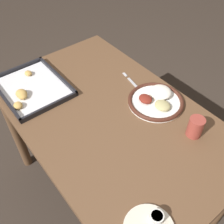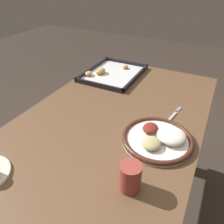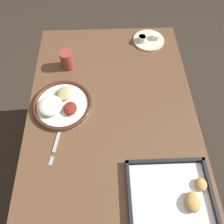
{
  "view_description": "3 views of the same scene",
  "coord_description": "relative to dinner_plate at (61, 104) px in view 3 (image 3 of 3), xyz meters",
  "views": [
    {
      "loc": [
        -0.67,
        0.51,
        1.65
      ],
      "look_at": [
        -0.03,
        0.0,
        0.8
      ],
      "focal_mm": 42.0,
      "sensor_mm": 36.0,
      "label": 1
    },
    {
      "loc": [
        -0.73,
        -0.35,
        1.33
      ],
      "look_at": [
        -0.03,
        0.0,
        0.8
      ],
      "focal_mm": 35.0,
      "sensor_mm": 36.0,
      "label": 2
    },
    {
      "loc": [
        0.46,
        -0.02,
        1.61
      ],
      "look_at": [
        -0.03,
        0.0,
        0.8
      ],
      "focal_mm": 35.0,
      "sensor_mm": 36.0,
      "label": 3
    }
  ],
  "objects": [
    {
      "name": "dining_table",
      "position": [
        0.08,
        0.23,
        -0.14
      ],
      "size": [
        1.22,
        0.76,
        0.77
      ],
      "color": "brown",
      "rests_on": "ground_plane"
    },
    {
      "name": "baking_tray",
      "position": [
        0.46,
        0.44,
        -0.0
      ],
      "size": [
        0.39,
        0.31,
        0.04
      ],
      "color": "black",
      "rests_on": "dining_table"
    },
    {
      "name": "saucer_plate",
      "position": [
        -0.42,
        0.45,
        -0.0
      ],
      "size": [
        0.17,
        0.17,
        0.04
      ],
      "color": "beige",
      "rests_on": "dining_table"
    },
    {
      "name": "drinking_cup",
      "position": [
        -0.24,
        0.02,
        0.03
      ],
      "size": [
        0.07,
        0.07,
        0.09
      ],
      "color": "#993D33",
      "rests_on": "dining_table"
    },
    {
      "name": "dinner_plate",
      "position": [
        0.0,
        0.0,
        0.0
      ],
      "size": [
        0.27,
        0.27,
        0.05
      ],
      "color": "white",
      "rests_on": "dining_table"
    },
    {
      "name": "fork",
      "position": [
        0.16,
        -0.0,
        -0.01
      ],
      "size": [
        0.21,
        0.05,
        0.0
      ],
      "rotation": [
        0.0,
        0.0,
        -0.17
      ],
      "color": "#B2B2B7",
      "rests_on": "dining_table"
    },
    {
      "name": "ground_plane",
      "position": [
        0.08,
        0.23,
        -0.78
      ],
      "size": [
        8.0,
        8.0,
        0.0
      ],
      "primitive_type": "plane",
      "color": "#382D26"
    }
  ]
}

